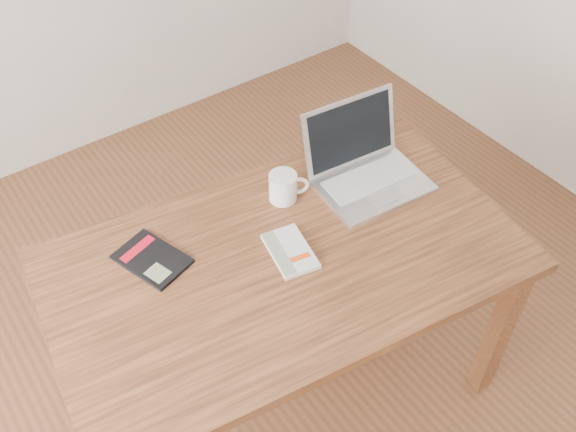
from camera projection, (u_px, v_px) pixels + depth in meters
room at (232, 169)px, 1.34m from camera, size 4.04×4.04×2.70m
desk at (286, 275)px, 2.04m from camera, size 1.55×1.01×0.75m
white_guidebook at (290, 251)px, 1.98m from camera, size 0.15×0.21×0.02m
black_guidebook at (152, 259)px, 1.96m from camera, size 0.21×0.25×0.01m
laptop at (365, 166)px, 2.19m from camera, size 0.39×0.35×0.25m
coffee_mug at (284, 187)px, 2.12m from camera, size 0.13×0.10×0.10m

